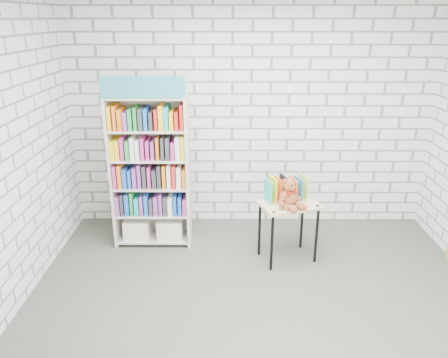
{
  "coord_description": "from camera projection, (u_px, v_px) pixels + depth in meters",
  "views": [
    {
      "loc": [
        -0.31,
        -3.37,
        2.58
      ],
      "look_at": [
        -0.33,
        0.95,
        0.97
      ],
      "focal_mm": 35.0,
      "sensor_mm": 36.0,
      "label": 1
    }
  ],
  "objects": [
    {
      "name": "teddy_bear",
      "position": [
        290.0,
        196.0,
        4.58
      ],
      "size": [
        0.32,
        0.31,
        0.33
      ],
      "color": "brown",
      "rests_on": "display_table"
    },
    {
      "name": "bookshelf",
      "position": [
        151.0,
        171.0,
        5.01
      ],
      "size": [
        0.89,
        0.35,
        2.0
      ],
      "color": "beige",
      "rests_on": "ground"
    },
    {
      "name": "room_shell",
      "position": [
        265.0,
        124.0,
        3.43
      ],
      "size": [
        4.52,
        4.02,
        2.81
      ],
      "color": "silver",
      "rests_on": "ground"
    },
    {
      "name": "table_books",
      "position": [
        286.0,
        189.0,
        4.78
      ],
      "size": [
        0.48,
        0.32,
        0.26
      ],
      "color": "#2BBAAE",
      "rests_on": "display_table"
    },
    {
      "name": "display_table",
      "position": [
        289.0,
        211.0,
        4.76
      ],
      "size": [
        0.74,
        0.61,
        0.68
      ],
      "color": "tan",
      "rests_on": "ground"
    },
    {
      "name": "ground",
      "position": [
        259.0,
        312.0,
        4.05
      ],
      "size": [
        4.5,
        4.5,
        0.0
      ],
      "primitive_type": "plane",
      "color": "#40483C",
      "rests_on": "ground"
    }
  ]
}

